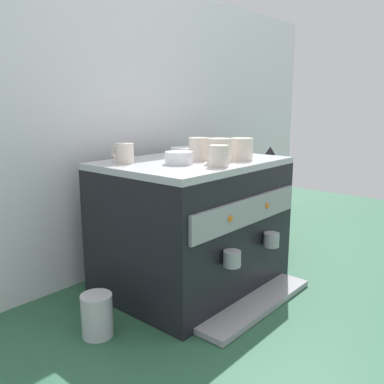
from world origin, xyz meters
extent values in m
plane|color=#28563D|center=(0.00, 0.00, 0.00)|extent=(4.00, 4.00, 0.00)
cube|color=silver|center=(0.00, 0.35, 0.59)|extent=(2.80, 0.03, 1.17)
cube|color=black|center=(0.00, 0.00, 0.23)|extent=(0.64, 0.48, 0.46)
cube|color=#B7B7BC|center=(0.00, 0.00, 0.47)|extent=(0.64, 0.48, 0.02)
cube|color=#939399|center=(0.00, -0.25, 0.33)|extent=(0.59, 0.01, 0.09)
cylinder|color=orange|center=(-0.11, -0.25, 0.33)|extent=(0.02, 0.01, 0.02)
cylinder|color=orange|center=(0.11, -0.25, 0.33)|extent=(0.02, 0.01, 0.02)
cube|color=#939399|center=(0.00, -0.29, 0.01)|extent=(0.54, 0.12, 0.02)
cylinder|color=#939399|center=(-0.12, -0.27, 0.21)|extent=(0.06, 0.06, 0.05)
cylinder|color=#939399|center=(0.12, -0.27, 0.21)|extent=(0.06, 0.06, 0.05)
cylinder|color=beige|center=(0.12, -0.13, 0.52)|extent=(0.08, 0.08, 0.08)
torus|color=beige|center=(0.12, -0.08, 0.52)|extent=(0.02, 0.06, 0.06)
cylinder|color=beige|center=(-0.21, 0.12, 0.52)|extent=(0.06, 0.06, 0.07)
torus|color=beige|center=(-0.21, 0.16, 0.52)|extent=(0.01, 0.05, 0.05)
cylinder|color=beige|center=(-0.07, -0.17, 0.52)|extent=(0.06, 0.06, 0.07)
torus|color=beige|center=(-0.05, -0.13, 0.52)|extent=(0.04, 0.05, 0.05)
cylinder|color=beige|center=(0.00, -0.12, 0.52)|extent=(0.08, 0.08, 0.08)
torus|color=beige|center=(0.05, -0.09, 0.52)|extent=(0.06, 0.04, 0.06)
cylinder|color=beige|center=(0.02, -0.02, 0.52)|extent=(0.07, 0.07, 0.08)
torus|color=beige|center=(0.05, -0.05, 0.52)|extent=(0.05, 0.05, 0.06)
cylinder|color=white|center=(0.15, 0.00, 0.50)|extent=(0.11, 0.11, 0.04)
cylinder|color=white|center=(0.15, 0.00, 0.49)|extent=(0.06, 0.06, 0.01)
cylinder|color=white|center=(-0.11, -0.03, 0.50)|extent=(0.09, 0.09, 0.04)
cylinder|color=white|center=(-0.11, -0.03, 0.49)|extent=(0.05, 0.05, 0.01)
cylinder|color=white|center=(0.09, 0.12, 0.50)|extent=(0.09, 0.09, 0.03)
cylinder|color=white|center=(0.09, 0.12, 0.49)|extent=(0.05, 0.05, 0.01)
cylinder|color=white|center=(0.21, 0.11, 0.50)|extent=(0.11, 0.11, 0.04)
cylinder|color=white|center=(0.21, 0.11, 0.49)|extent=(0.06, 0.06, 0.01)
cylinder|color=#333338|center=(0.54, -0.01, 0.18)|extent=(0.18, 0.18, 0.35)
cone|color=black|center=(0.54, -0.01, 0.42)|extent=(0.17, 0.17, 0.14)
cylinder|color=#B7B7BC|center=(-0.46, -0.02, 0.07)|extent=(0.09, 0.09, 0.13)
camera|label=1|loc=(-1.12, -0.96, 0.68)|focal=38.38mm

